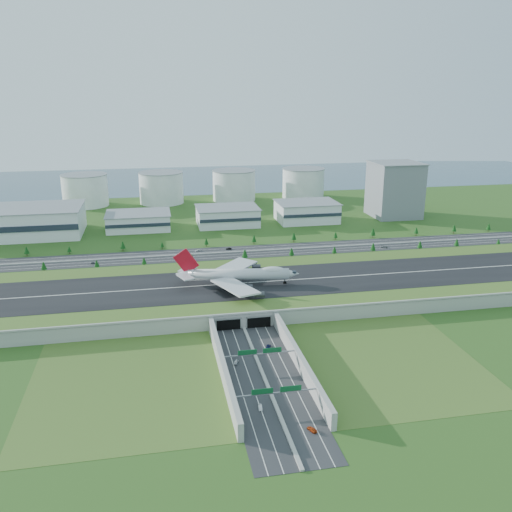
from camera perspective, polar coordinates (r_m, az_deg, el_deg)
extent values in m
plane|color=#284D18|center=(347.87, -2.69, -4.22)|extent=(1200.00, 1200.00, 0.00)
cube|color=gray|center=(346.43, -2.70, -3.61)|extent=(520.00, 100.00, 8.00)
cube|color=#39541C|center=(345.01, -2.70, -2.97)|extent=(520.00, 100.00, 0.16)
cube|color=black|center=(344.96, -2.71, -2.95)|extent=(520.00, 58.00, 0.12)
cube|color=silver|center=(344.94, -2.71, -2.94)|extent=(520.00, 0.90, 0.02)
cube|color=gray|center=(299.42, -1.32, -6.07)|extent=(520.00, 1.20, 1.20)
cube|color=#28282B|center=(250.03, 1.09, -13.26)|extent=(34.00, 120.00, 0.12)
cube|color=gray|center=(249.84, 1.10, -13.19)|extent=(1.60, 120.00, 0.90)
cube|color=gray|center=(254.02, -3.49, -11.75)|extent=(2.40, 100.00, 8.00)
cube|color=gray|center=(260.46, 4.63, -11.00)|extent=(2.40, 100.00, 8.00)
cube|color=black|center=(299.70, -2.90, -7.20)|extent=(13.00, 1.20, 6.00)
cube|color=black|center=(302.27, 0.31, -6.95)|extent=(13.00, 1.20, 6.00)
cylinder|color=gray|center=(258.53, -3.81, -11.33)|extent=(0.70, 0.70, 7.00)
cylinder|color=gray|center=(265.14, 4.50, -10.58)|extent=(0.70, 0.70, 7.00)
cube|color=gray|center=(259.44, 0.40, -10.26)|extent=(38.00, 0.50, 0.50)
cube|color=#0C4C23|center=(257.73, -0.92, -10.11)|extent=(9.00, 0.30, 2.40)
cube|color=#0C4C23|center=(259.84, 1.73, -9.87)|extent=(9.00, 0.30, 2.40)
cylinder|color=gray|center=(228.59, -2.65, -15.46)|extent=(0.70, 0.70, 7.00)
cylinder|color=gray|center=(236.04, 6.81, -14.42)|extent=(0.70, 0.70, 7.00)
cube|color=gray|center=(229.63, 2.18, -14.20)|extent=(38.00, 0.50, 0.50)
cube|color=#0C4C23|center=(227.70, 0.67, -14.07)|extent=(9.00, 0.30, 2.40)
cube|color=#0C4C23|center=(230.09, 3.68, -13.75)|extent=(9.00, 0.30, 2.40)
cube|color=#28282B|center=(437.01, -4.50, 0.25)|extent=(560.00, 36.00, 0.12)
cylinder|color=#3D2819|center=(420.95, -21.41, -1.40)|extent=(0.50, 0.50, 2.68)
cone|color=#0F3811|center=(419.95, -21.46, -0.95)|extent=(4.17, 4.17, 5.36)
cylinder|color=#3D2819|center=(415.54, -16.39, -1.15)|extent=(0.50, 0.50, 2.32)
cone|color=#0F3811|center=(414.65, -16.42, -0.76)|extent=(3.62, 3.62, 4.65)
cylinder|color=#3D2819|center=(413.39, -11.68, -0.89)|extent=(0.50, 0.50, 2.36)
cone|color=#0F3811|center=(412.48, -11.71, -0.49)|extent=(3.67, 3.67, 4.72)
cylinder|color=#3D2819|center=(414.12, -6.75, -0.60)|extent=(0.50, 0.50, 2.58)
cone|color=#0F3811|center=(413.13, -6.77, -0.16)|extent=(4.01, 4.01, 5.16)
cylinder|color=#3D2819|center=(418.65, -1.18, -0.25)|extent=(0.50, 0.50, 3.05)
cone|color=#0F3811|center=(417.50, -1.19, 0.26)|extent=(4.75, 4.75, 6.11)
cylinder|color=#3D2819|center=(426.28, 3.75, 0.01)|extent=(0.50, 0.50, 2.73)
cone|color=#0F3811|center=(425.27, 3.76, 0.46)|extent=(4.25, 4.25, 5.46)
cylinder|color=#3D2819|center=(436.32, 8.24, 0.26)|extent=(0.50, 0.50, 2.47)
cone|color=#0F3811|center=(435.43, 8.26, 0.65)|extent=(3.84, 3.84, 4.94)
cylinder|color=#3D2819|center=(447.79, 12.19, 0.51)|extent=(0.50, 0.50, 2.87)
cone|color=#0F3811|center=(446.78, 12.22, 0.96)|extent=(4.46, 4.46, 5.73)
cylinder|color=#3D2819|center=(465.11, 16.84, 0.76)|extent=(0.50, 0.50, 2.71)
cone|color=#0F3811|center=(464.19, 16.87, 1.17)|extent=(4.22, 4.22, 5.43)
cylinder|color=#3D2819|center=(481.17, 20.33, 0.96)|extent=(0.50, 0.50, 2.71)
cone|color=#0F3811|center=(480.28, 20.37, 1.35)|extent=(4.22, 4.22, 5.43)
cylinder|color=#3D2819|center=(502.27, 24.13, 1.13)|extent=(0.50, 0.50, 2.00)
cone|color=#0F3811|center=(501.63, 24.16, 1.41)|extent=(3.10, 3.10, 3.99)
cylinder|color=#3D2819|center=(466.35, -22.97, 0.16)|extent=(0.50, 0.50, 2.66)
cone|color=#0F3811|center=(465.44, -23.01, 0.56)|extent=(4.14, 4.14, 5.32)
cylinder|color=#3D2819|center=(460.53, -19.04, 0.36)|extent=(0.50, 0.50, 2.16)
cone|color=#0F3811|center=(459.78, -19.07, 0.69)|extent=(3.36, 3.36, 4.31)
cylinder|color=#3D2819|center=(456.11, -13.83, 0.70)|extent=(0.50, 0.50, 2.80)
cone|color=#0F3811|center=(455.14, -13.86, 1.13)|extent=(4.35, 4.35, 5.60)
cylinder|color=#3D2819|center=(455.49, -9.85, 0.87)|extent=(0.50, 0.50, 2.05)
cone|color=#0F3811|center=(454.77, -9.87, 1.19)|extent=(3.19, 3.19, 4.11)
cylinder|color=#3D2819|center=(457.34, -5.25, 1.15)|extent=(0.50, 0.50, 2.47)
cone|color=#0F3811|center=(456.49, -5.26, 1.53)|extent=(3.84, 3.84, 4.94)
cylinder|color=#3D2819|center=(462.86, -0.22, 1.44)|extent=(0.50, 0.50, 2.70)
cone|color=#0F3811|center=(461.94, -0.22, 1.85)|extent=(4.19, 4.19, 5.39)
cylinder|color=#3D2819|center=(470.41, 3.99, 1.66)|extent=(0.50, 0.50, 2.83)
cone|color=#0F3811|center=(469.46, 4.00, 2.08)|extent=(4.40, 4.40, 5.65)
cylinder|color=#3D2819|center=(481.37, 8.35, 1.85)|extent=(0.50, 0.50, 2.41)
cone|color=#0F3811|center=(480.58, 8.37, 2.21)|extent=(3.75, 3.75, 4.82)
cylinder|color=#3D2819|center=(493.69, 12.18, 2.06)|extent=(0.50, 0.50, 3.01)
cone|color=#0F3811|center=(492.73, 12.21, 2.50)|extent=(4.68, 4.68, 6.01)
cylinder|color=#3D2819|center=(511.26, 16.48, 2.23)|extent=(0.50, 0.50, 2.63)
cone|color=#0F3811|center=(510.45, 16.52, 2.60)|extent=(4.09, 4.09, 5.25)
cylinder|color=#3D2819|center=(529.27, 20.09, 2.39)|extent=(0.50, 0.50, 2.82)
cone|color=#0F3811|center=(528.43, 20.13, 2.77)|extent=(4.38, 4.38, 5.63)
cylinder|color=#3D2819|center=(547.98, 23.24, 2.51)|extent=(0.50, 0.50, 2.67)
cone|color=#0F3811|center=(547.21, 23.28, 2.86)|extent=(4.15, 4.15, 5.34)
cube|color=silver|center=(533.24, -24.21, 3.26)|extent=(120.00, 60.00, 25.00)
cube|color=silver|center=(524.70, -12.27, 3.62)|extent=(58.00, 42.00, 15.00)
cube|color=silver|center=(529.01, -3.02, 4.21)|extent=(58.00, 42.00, 17.00)
cube|color=silver|center=(545.25, 5.35, 4.66)|extent=(58.00, 42.00, 19.00)
cube|color=slate|center=(579.81, 14.38, 6.76)|extent=(46.00, 46.00, 55.00)
cylinder|color=silver|center=(644.49, -17.54, 6.60)|extent=(50.00, 50.00, 35.00)
cylinder|color=silver|center=(640.26, -9.93, 7.07)|extent=(50.00, 50.00, 35.00)
cylinder|color=silver|center=(647.27, -2.33, 7.42)|extent=(50.00, 50.00, 35.00)
cylinder|color=silver|center=(665.15, 4.99, 7.63)|extent=(50.00, 50.00, 35.00)
cube|color=#314D5F|center=(812.03, -7.68, 8.01)|extent=(1200.00, 260.00, 0.06)
cylinder|color=silver|center=(342.02, -1.83, -1.94)|extent=(63.73, 16.98, 7.24)
cone|color=silver|center=(343.76, 3.84, -1.87)|extent=(10.07, 8.56, 7.24)
cone|color=silver|center=(343.49, -7.50, -1.92)|extent=(12.30, 8.91, 7.24)
ellipsoid|color=silver|center=(341.90, 1.78, -1.49)|extent=(16.13, 7.97, 4.45)
cube|color=silver|center=(324.29, -2.21, -3.24)|extent=(26.88, 37.01, 1.79)
cube|color=silver|center=(360.61, -2.20, -1.12)|extent=(33.38, 35.31, 1.79)
cylinder|color=#38383D|center=(330.51, -0.87, -3.29)|extent=(6.34, 4.27, 3.40)
cylinder|color=#38383D|center=(319.07, 0.36, -4.06)|extent=(6.34, 4.27, 3.40)
cylinder|color=#38383D|center=(356.09, -0.96, -1.77)|extent=(6.34, 4.27, 3.40)
cylinder|color=#38383D|center=(368.05, 0.03, -1.13)|extent=(6.34, 4.27, 3.40)
cube|color=silver|center=(336.17, -7.43, -2.18)|extent=(10.81, 14.06, 0.68)
cube|color=silver|center=(350.03, -7.22, -1.39)|extent=(13.10, 13.95, 0.68)
cube|color=#B50C1D|center=(340.69, -7.37, -0.55)|extent=(16.10, 3.51, 16.97)
cylinder|color=black|center=(345.30, 3.05, -2.82)|extent=(2.15, 0.79, 2.15)
cylinder|color=black|center=(340.63, -2.58, -3.09)|extent=(2.15, 0.79, 2.15)
cylinder|color=black|center=(347.43, -2.57, -2.68)|extent=(2.15, 0.79, 2.15)
cylinder|color=black|center=(340.77, -3.72, -3.10)|extent=(2.15, 0.79, 2.15)
cylinder|color=black|center=(347.57, -3.69, -2.69)|extent=(2.15, 0.79, 2.15)
imported|color=silver|center=(265.88, -2.11, -11.08)|extent=(3.55, 4.90, 1.55)
imported|color=silver|center=(232.34, 0.44, -15.63)|extent=(1.84, 4.35, 1.40)
imported|color=#0B123B|center=(280.69, 1.32, -9.49)|extent=(3.59, 5.29, 1.35)
imported|color=#AA380F|center=(220.77, 5.91, -17.69)|extent=(3.75, 5.16, 1.39)
imported|color=slate|center=(428.18, -16.76, -0.69)|extent=(4.87, 3.09, 1.54)
imported|color=black|center=(446.98, -2.88, 0.78)|extent=(4.79, 2.07, 1.53)
imported|color=#ADADB1|center=(464.17, 13.34, 0.96)|extent=(6.70, 4.95, 1.69)
imported|color=silver|center=(444.72, -6.13, 0.60)|extent=(4.93, 3.13, 1.33)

